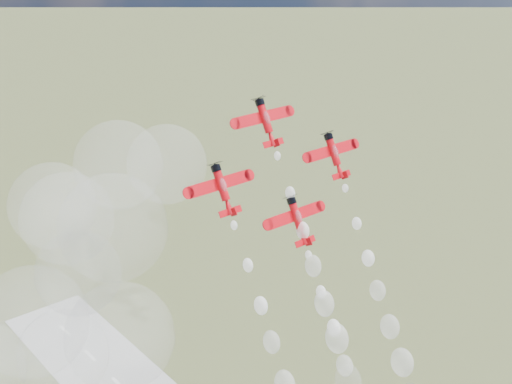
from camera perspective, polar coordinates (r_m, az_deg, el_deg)
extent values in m
cylinder|color=red|center=(131.91, 0.71, 5.92)|extent=(1.50, 4.03, 5.61)
cylinder|color=black|center=(132.25, 0.31, 7.16)|extent=(1.72, 2.02, 1.77)
cube|color=red|center=(132.24, 0.57, 6.01)|extent=(13.10, 1.25, 1.99)
cube|color=white|center=(130.20, -0.66, 5.71)|extent=(5.15, 0.32, 0.53)
cube|color=white|center=(134.54, 1.71, 6.27)|extent=(5.15, 0.32, 0.53)
cube|color=red|center=(131.38, 1.40, 3.95)|extent=(4.73, 0.69, 1.10)
cube|color=red|center=(130.74, 1.63, 3.94)|extent=(0.15, 2.27, 2.11)
ellipsoid|color=silver|center=(131.44, 0.87, 5.95)|extent=(1.18, 2.21, 2.84)
cone|color=red|center=(131.53, 1.26, 4.29)|extent=(1.50, 2.67, 3.17)
cylinder|color=red|center=(123.35, -2.79, 0.56)|extent=(1.50, 4.03, 5.61)
cylinder|color=black|center=(123.48, -3.22, 1.88)|extent=(1.72, 2.02, 1.77)
cube|color=red|center=(123.68, -2.92, 0.67)|extent=(13.10, 1.25, 1.99)
cube|color=white|center=(121.90, -4.29, 0.25)|extent=(5.15, 0.32, 0.53)
cube|color=white|center=(125.75, -1.66, 1.04)|extent=(5.15, 0.32, 0.53)
cube|color=red|center=(123.16, -2.06, -1.57)|extent=(4.73, 0.69, 1.10)
cube|color=red|center=(122.49, -1.83, -1.60)|extent=(0.15, 2.27, 2.11)
ellipsoid|color=silver|center=(122.86, -2.63, 0.56)|extent=(1.18, 2.21, 2.84)
cone|color=red|center=(123.25, -2.21, -1.20)|extent=(1.50, 2.67, 3.17)
cylinder|color=red|center=(140.10, 6.20, 3.23)|extent=(1.50, 4.03, 5.61)
cylinder|color=black|center=(140.21, 5.82, 4.40)|extent=(1.72, 2.02, 1.77)
cube|color=red|center=(140.38, 6.06, 3.32)|extent=(13.10, 1.25, 1.99)
cube|color=white|center=(138.12, 4.98, 3.00)|extent=(5.15, 0.32, 0.53)
cube|color=white|center=(142.89, 7.04, 3.60)|extent=(5.15, 0.32, 0.53)
cube|color=red|center=(139.93, 6.85, 1.36)|extent=(4.73, 0.69, 1.10)
cube|color=red|center=(139.34, 7.09, 1.34)|extent=(0.15, 2.27, 2.11)
ellipsoid|color=silver|center=(139.66, 6.37, 3.24)|extent=(1.18, 2.21, 2.84)
cone|color=red|center=(140.00, 6.71, 1.69)|extent=(1.50, 2.67, 3.17)
cylinder|color=red|center=(131.35, 3.27, -1.97)|extent=(1.50, 4.03, 5.61)
cylinder|color=black|center=(131.26, 2.86, -0.73)|extent=(1.72, 2.02, 1.77)
cube|color=red|center=(131.64, 3.12, -1.87)|extent=(13.10, 1.25, 1.99)
cube|color=white|center=(129.59, 1.93, -2.29)|extent=(5.15, 0.32, 0.53)
cube|color=white|center=(133.94, 4.22, -1.47)|extent=(5.15, 0.32, 0.53)
cube|color=red|center=(131.52, 3.96, -3.97)|extent=(4.73, 0.69, 1.10)
cube|color=red|center=(130.91, 4.20, -4.01)|extent=(0.15, 2.27, 2.11)
ellipsoid|color=silver|center=(130.89, 3.43, -1.98)|extent=(1.18, 2.21, 2.84)
cone|color=red|center=(131.54, 3.81, -3.62)|extent=(1.50, 2.67, 3.17)
sphere|color=white|center=(131.40, 1.72, 2.91)|extent=(1.05, 1.05, 1.05)
sphere|color=white|center=(131.21, 2.75, -0.10)|extent=(1.56, 1.56, 1.56)
sphere|color=white|center=(131.48, 3.76, -3.10)|extent=(2.08, 2.08, 2.08)
sphere|color=white|center=(132.17, 4.59, -5.91)|extent=(2.59, 2.59, 2.59)
sphere|color=white|center=(132.77, 5.48, -8.87)|extent=(3.10, 3.10, 3.10)
sphere|color=white|center=(134.82, 6.48, -11.55)|extent=(3.61, 3.61, 3.61)
sphere|color=white|center=(136.21, 7.38, -14.76)|extent=(4.12, 4.12, 4.12)
sphere|color=white|center=(123.35, -1.77, -2.68)|extent=(1.05, 1.05, 1.05)
sphere|color=white|center=(123.88, -0.65, -5.88)|extent=(1.56, 1.56, 1.56)
sphere|color=white|center=(124.54, 0.39, -9.08)|extent=(2.08, 2.08, 2.08)
sphere|color=white|center=(125.71, 1.25, -11.91)|extent=(2.59, 2.59, 2.59)
sphere|color=white|center=(127.64, 2.32, -15.08)|extent=(3.10, 3.10, 3.10)
sphere|color=white|center=(140.16, 7.15, 0.31)|extent=(1.05, 1.05, 1.05)
sphere|color=white|center=(140.42, 8.06, -2.51)|extent=(1.56, 1.56, 1.56)
sphere|color=white|center=(141.02, 8.96, -5.26)|extent=(2.08, 2.08, 2.08)
sphere|color=white|center=(142.23, 9.71, -7.77)|extent=(2.59, 2.59, 2.59)
sphere|color=white|center=(143.78, 10.66, -10.54)|extent=(3.10, 3.10, 3.10)
sphere|color=white|center=(144.87, 11.62, -13.21)|extent=(3.61, 3.61, 3.61)
sphere|color=white|center=(131.85, 4.22, -5.05)|extent=(1.05, 1.05, 1.05)
sphere|color=white|center=(132.62, 5.22, -7.98)|extent=(1.56, 1.56, 1.56)
sphere|color=white|center=(134.09, 6.25, -10.75)|extent=(2.08, 2.08, 2.08)
sphere|color=white|center=(135.62, 7.10, -13.62)|extent=(2.59, 2.59, 2.59)
sphere|color=white|center=(142.25, -11.38, -2.82)|extent=(21.60, 21.60, 21.60)
sphere|color=white|center=(153.05, -14.03, -6.33)|extent=(17.95, 17.95, 17.95)
sphere|color=white|center=(144.98, -7.13, 2.22)|extent=(16.29, 16.29, 16.29)
sphere|color=white|center=(131.64, -15.17, -12.47)|extent=(15.89, 15.89, 15.89)
sphere|color=white|center=(141.25, -14.86, -2.07)|extent=(18.00, 18.00, 18.00)
sphere|color=white|center=(135.46, -10.94, 2.15)|extent=(16.77, 16.77, 16.77)
sphere|color=white|center=(120.30, -15.96, -1.06)|extent=(14.27, 14.27, 14.27)
sphere|color=white|center=(141.55, -10.82, -11.29)|extent=(21.21, 21.21, 21.21)
sphere|color=white|center=(146.45, -17.43, -9.86)|extent=(21.88, 21.88, 21.88)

